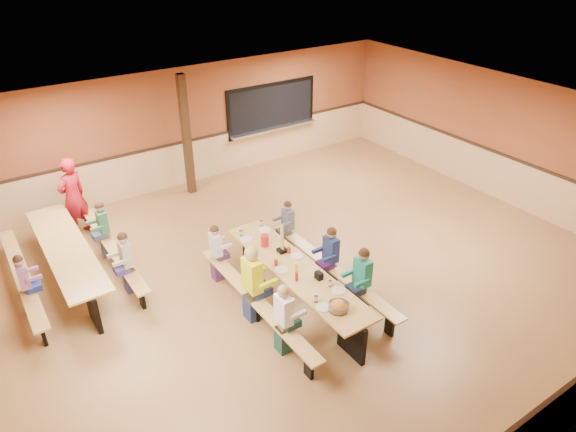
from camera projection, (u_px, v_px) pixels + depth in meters
ground at (296, 273)px, 10.05m from camera, size 12.00×12.00×0.00m
room_envelope at (297, 244)px, 9.70m from camera, size 12.04×10.04×3.02m
kitchen_pass_through at (272, 110)px, 14.15m from camera, size 2.78×0.28×1.38m
structural_post at (186, 136)px, 12.38m from camera, size 0.18×0.18×3.00m
cafeteria_table_main at (295, 279)px, 9.02m from camera, size 1.91×3.70×0.74m
cafeteria_table_second at (68, 256)px, 9.63m from camera, size 1.91×3.70×0.74m
seated_child_white_left at (284, 319)px, 7.94m from camera, size 0.39×0.32×1.25m
seated_adult_yellow at (253, 284)px, 8.58m from camera, size 0.47×0.39×1.42m
seated_child_grey_left at (216, 253)px, 9.62m from camera, size 0.35×0.28×1.16m
seated_child_teal_right at (362, 281)px, 8.79m from camera, size 0.40×0.33×1.27m
seated_child_navy_right at (330, 258)px, 9.42m from camera, size 0.38×0.31×1.24m
seated_child_char_right at (288, 227)px, 10.45m from camera, size 0.34×0.28×1.15m
seated_child_purple_sec at (26, 285)px, 8.76m from camera, size 0.35×0.29×1.17m
seated_child_green_sec at (104, 230)px, 10.31m from camera, size 0.37×0.30×1.21m
seated_child_tan_sec at (127, 263)px, 9.29m from camera, size 0.38×0.31×1.22m
standing_woman at (73, 197)px, 10.92m from camera, size 0.78×0.68×1.79m
punch_pitcher at (265, 241)px, 9.50m from camera, size 0.16×0.16×0.22m
chip_bowl at (339, 306)px, 7.92m from camera, size 0.32×0.32×0.15m
napkin_dispenser at (319, 276)px, 8.63m from camera, size 0.10×0.14×0.13m
condiment_mustard at (296, 268)px, 8.79m from camera, size 0.06×0.06×0.17m
condiment_ketchup at (297, 277)px, 8.57m from camera, size 0.06×0.06×0.17m
table_paddle at (282, 245)px, 9.31m from camera, size 0.16×0.16×0.56m
place_settings at (296, 266)px, 8.89m from camera, size 0.65×3.30×0.11m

